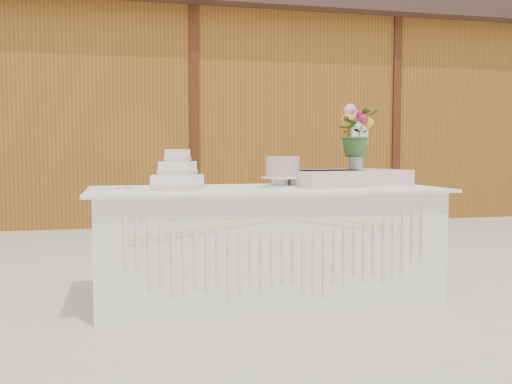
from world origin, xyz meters
TOP-DOWN VIEW (x-y plane):
  - ground at (0.00, 0.00)m, footprint 80.00×80.00m
  - barn at (-0.01, 5.99)m, footprint 12.60×4.60m
  - cake_table at (0.00, -0.00)m, footprint 2.40×1.00m
  - wedding_cake at (-0.61, -0.03)m, footprint 0.38×0.38m
  - pink_cake_stand at (0.13, 0.02)m, footprint 0.30×0.30m
  - satin_runner at (0.62, 0.12)m, footprint 1.02×0.76m
  - flower_vase at (0.73, 0.16)m, footprint 0.11×0.11m
  - bouquet at (0.73, 0.16)m, footprint 0.37×0.34m
  - loose_flowers at (-0.97, 0.09)m, footprint 0.17×0.32m

SIDE VIEW (x-z plane):
  - ground at x=0.00m, z-range 0.00..0.00m
  - cake_table at x=0.00m, z-range 0.00..0.77m
  - loose_flowers at x=-0.97m, z-range 0.77..0.79m
  - satin_runner at x=0.62m, z-range 0.77..0.89m
  - wedding_cake at x=-0.61m, z-range 0.73..0.99m
  - pink_cake_stand at x=0.13m, z-range 0.78..1.00m
  - flower_vase at x=0.73m, z-range 0.89..1.03m
  - bouquet at x=0.73m, z-range 1.03..1.38m
  - barn at x=-0.01m, z-range 0.03..3.33m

